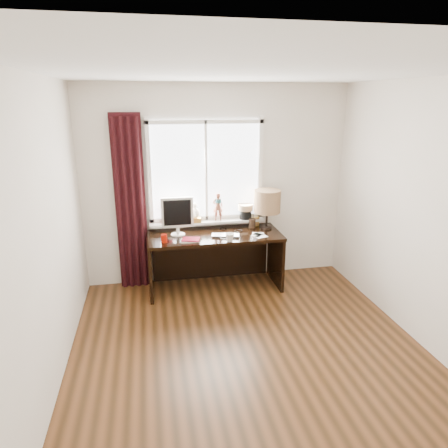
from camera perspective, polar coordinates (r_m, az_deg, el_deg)
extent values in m
cube|color=#583117|center=(4.04, 4.29, -19.08)|extent=(3.50, 4.00, 0.00)
cube|color=white|center=(3.25, 5.38, 20.92)|extent=(3.50, 4.00, 0.00)
cube|color=beige|center=(5.31, -1.00, 5.51)|extent=(3.50, 0.00, 2.60)
cube|color=beige|center=(1.80, 23.28, -21.71)|extent=(3.50, 0.00, 2.60)
cube|color=beige|center=(3.42, -24.83, -2.98)|extent=(0.00, 4.00, 2.60)
cube|color=beige|center=(4.23, 28.25, 0.27)|extent=(0.00, 4.00, 2.60)
imported|color=silver|center=(5.00, 0.25, -1.64)|extent=(0.39, 0.30, 0.03)
imported|color=white|center=(4.82, 0.83, -1.89)|extent=(0.14, 0.14, 0.11)
cylinder|color=#9B0F01|center=(4.84, -8.56, -2.04)|extent=(0.07, 0.07, 0.10)
cube|color=white|center=(5.24, -2.62, 7.55)|extent=(1.40, 0.02, 1.30)
cube|color=silver|center=(5.36, -2.49, 0.90)|extent=(1.50, 0.05, 0.05)
cube|color=silver|center=(5.14, -2.67, 14.37)|extent=(1.50, 0.05, 0.05)
cube|color=silver|center=(5.16, -10.63, 7.12)|extent=(0.05, 0.05, 1.40)
cube|color=silver|center=(5.36, 5.18, 7.73)|extent=(0.05, 0.05, 1.40)
cube|color=silver|center=(5.21, -2.58, 7.50)|extent=(0.03, 0.05, 1.30)
cube|color=silver|center=(5.32, -2.40, 0.34)|extent=(1.52, 0.18, 0.03)
cylinder|color=#63080D|center=(5.20, -8.17, 1.32)|extent=(0.14, 0.14, 0.24)
cube|color=gold|center=(5.26, -4.16, 0.61)|extent=(0.15, 0.12, 0.06)
sphere|color=beige|center=(5.23, -4.18, 1.60)|extent=(0.13, 0.13, 0.13)
sphere|color=beige|center=(5.20, -4.21, 2.66)|extent=(0.07, 0.07, 0.07)
imported|color=brown|center=(5.28, -0.82, 2.50)|extent=(0.14, 0.10, 0.38)
cylinder|color=#1E4C51|center=(5.25, -0.81, 3.34)|extent=(0.09, 0.09, 0.05)
cylinder|color=black|center=(5.39, 3.09, 1.38)|extent=(0.16, 0.16, 0.12)
cylinder|color=#8C6B4C|center=(5.36, 3.10, 2.41)|extent=(0.20, 0.20, 0.08)
cube|color=black|center=(5.21, -13.20, 2.81)|extent=(0.38, 0.05, 2.25)
cylinder|color=black|center=(5.19, -14.74, 2.36)|extent=(0.06, 0.06, 2.20)
cylinder|color=black|center=(5.18, -13.74, 2.42)|extent=(0.06, 0.06, 2.20)
cylinder|color=black|center=(5.18, -12.75, 2.47)|extent=(0.06, 0.06, 2.20)
cylinder|color=black|center=(5.17, -11.75, 2.53)|extent=(0.06, 0.06, 2.20)
cube|color=black|center=(5.10, -1.36, -1.67)|extent=(1.70, 0.70, 0.04)
cube|color=black|center=(5.17, -10.49, -6.14)|extent=(0.04, 0.64, 0.71)
cube|color=black|center=(5.42, 7.39, -4.86)|extent=(0.04, 0.64, 0.71)
cube|color=black|center=(5.54, -1.91, -4.22)|extent=(1.60, 0.03, 0.71)
cylinder|color=beige|center=(5.09, -6.59, -1.50)|extent=(0.18, 0.18, 0.01)
cylinder|color=beige|center=(5.07, -6.61, -0.88)|extent=(0.04, 0.04, 0.10)
cube|color=beige|center=(5.00, -6.70, 1.67)|extent=(0.40, 0.04, 0.38)
cube|color=black|center=(4.98, -6.68, 1.60)|extent=(0.34, 0.01, 0.32)
cube|color=beige|center=(4.86, -4.88, -2.33)|extent=(0.23, 0.17, 0.02)
cube|color=maroon|center=(4.85, -4.75, -2.19)|extent=(0.24, 0.20, 0.01)
cylinder|color=black|center=(5.35, 4.04, 0.11)|extent=(0.09, 0.09, 0.12)
cylinder|color=black|center=(5.34, 3.87, 0.65)|extent=(0.01, 0.01, 0.22)
cylinder|color=black|center=(5.33, 4.20, 0.46)|extent=(0.01, 0.01, 0.19)
cylinder|color=black|center=(5.34, 4.02, 0.83)|extent=(0.01, 0.01, 0.25)
cylinder|color=black|center=(5.36, 4.20, 0.42)|extent=(0.01, 0.01, 0.17)
cube|color=gold|center=(5.40, 4.56, 0.34)|extent=(0.10, 0.04, 0.13)
cube|color=#996633|center=(5.39, 4.60, 0.30)|extent=(0.07, 0.03, 0.10)
cylinder|color=black|center=(5.35, 6.07, -0.44)|extent=(0.14, 0.14, 0.03)
cylinder|color=black|center=(5.31, 6.12, 0.84)|extent=(0.03, 0.03, 0.22)
cylinder|color=#997251|center=(5.25, 6.20, 3.25)|extent=(0.35, 0.35, 0.30)
cube|color=white|center=(5.02, 5.33, -1.78)|extent=(0.18, 0.15, 0.00)
cube|color=white|center=(5.12, 4.89, -1.40)|extent=(0.17, 0.15, 0.00)
cube|color=white|center=(5.07, 4.73, -1.57)|extent=(0.18, 0.19, 0.00)
torus|color=black|center=(5.03, 0.86, -1.66)|extent=(0.16, 0.16, 0.01)
torus|color=black|center=(5.20, 2.08, -0.99)|extent=(0.15, 0.15, 0.01)
torus|color=black|center=(5.29, -0.12, -0.66)|extent=(0.12, 0.12, 0.01)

